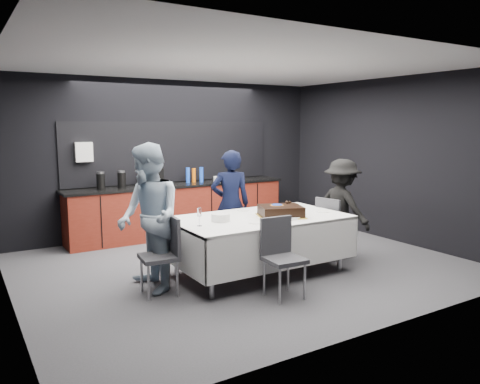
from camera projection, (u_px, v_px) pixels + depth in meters
name	position (u px, v px, depth m)	size (l,w,h in m)	color
ground	(244.00, 265.00, 6.71)	(6.00, 6.00, 0.00)	#404145
room_shell	(244.00, 135.00, 6.44)	(6.04, 5.04, 2.82)	white
kitchenette	(178.00, 205.00, 8.49)	(4.10, 0.64, 2.05)	#5E180E
party_table	(259.00, 227.00, 6.28)	(2.32, 1.32, 0.78)	#99999E
cake_assembly	(281.00, 211.00, 6.25)	(0.72, 0.66, 0.18)	gold
plate_stack	(221.00, 217.00, 5.96)	(0.24, 0.24, 0.10)	white
loose_plate_near	(255.00, 222.00, 5.86)	(0.19, 0.19, 0.01)	white
loose_plate_right_a	(297.00, 210.00, 6.72)	(0.21, 0.21, 0.01)	white
loose_plate_right_b	(323.00, 212.00, 6.59)	(0.18, 0.18, 0.01)	white
loose_plate_far	(243.00, 210.00, 6.70)	(0.18, 0.18, 0.01)	white
fork_pile	(293.00, 218.00, 6.07)	(0.16, 0.10, 0.02)	white
champagne_flute	(199.00, 213.00, 5.65)	(0.06, 0.06, 0.22)	white
chair_left	(165.00, 250.00, 5.53)	(0.46, 0.46, 0.92)	#323338
chair_right	(331.00, 223.00, 6.98)	(0.50, 0.50, 0.92)	#323338
chair_near	(281.00, 251.00, 5.47)	(0.44, 0.44, 0.92)	#323338
person_center	(230.00, 204.00, 7.06)	(0.59, 0.39, 1.63)	black
person_left	(149.00, 218.00, 5.57)	(0.87, 0.68, 1.80)	#A1B7CB
person_right	(342.00, 208.00, 7.10)	(0.96, 0.55, 1.49)	black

